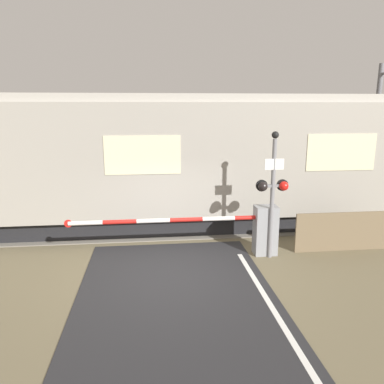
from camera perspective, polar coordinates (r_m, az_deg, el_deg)
ground_plane at (r=9.19m, az=-2.87°, el=-12.42°), size 80.00×80.00×0.00m
track_bed at (r=12.80m, az=-3.96°, el=-4.88°), size 36.00×3.20×0.13m
train at (r=12.31m, az=-7.36°, el=4.69°), size 21.53×3.11×4.29m
crossing_barrier at (r=10.20m, az=9.04°, el=-5.54°), size 5.54×0.44×1.34m
signal_post at (r=9.79m, az=12.21°, el=0.60°), size 0.85×0.26×3.33m
catenary_pole at (r=17.01m, az=26.17°, el=8.25°), size 0.20×1.90×5.57m
roadside_fence at (r=11.19m, az=21.78°, el=-5.62°), size 2.63×0.06×1.10m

